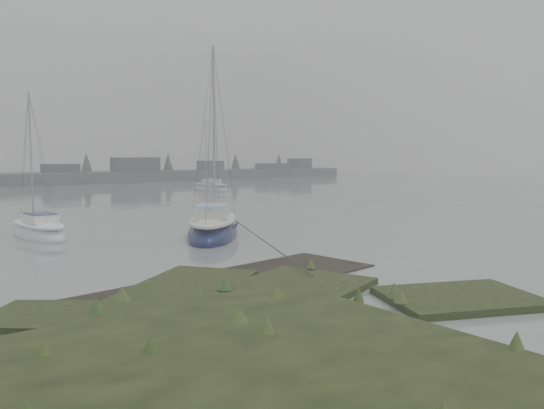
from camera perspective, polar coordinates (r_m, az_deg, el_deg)
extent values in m
plane|color=slate|center=(39.01, -22.55, -0.27)|extent=(160.00, 160.00, 0.00)
cube|color=#4C4F51|center=(78.52, -10.75, 3.03)|extent=(60.00, 8.00, 1.60)
cube|color=#424247|center=(71.45, -21.80, 3.19)|extent=(4.00, 3.00, 2.20)
cube|color=#424247|center=(74.95, -14.47, 3.78)|extent=(6.00, 3.00, 3.00)
cube|color=#424247|center=(80.62, -6.64, 3.82)|extent=(3.00, 3.00, 2.50)
cube|color=#424247|center=(87.57, 0.04, 3.80)|extent=(5.00, 3.00, 2.00)
cube|color=#424247|center=(91.43, 2.99, 4.10)|extent=(3.00, 3.00, 2.80)
cone|color=#384238|center=(74.58, -19.32, 3.95)|extent=(2.00, 2.00, 3.50)
cone|color=#384238|center=(79.36, -11.10, 4.21)|extent=(2.00, 2.00, 3.50)
cone|color=#384238|center=(85.58, -3.94, 4.36)|extent=(2.00, 2.00, 3.50)
cone|color=#384238|center=(91.00, 0.73, 4.42)|extent=(2.00, 2.00, 3.50)
ellipsoid|color=#11173D|center=(23.12, -6.35, -3.14)|extent=(5.49, 6.25, 1.53)
ellipsoid|color=silver|center=(23.04, -6.36, -1.63)|extent=(4.67, 5.36, 0.43)
cube|color=silver|center=(22.73, -6.44, -0.77)|extent=(2.39, 2.54, 0.45)
cube|color=#80A6CA|center=(22.71, -6.44, -0.13)|extent=(2.21, 2.34, 0.07)
cylinder|color=#939399|center=(23.72, -6.27, 8.04)|extent=(0.10, 0.10, 7.20)
cylinder|color=#939399|center=(22.53, -6.49, -0.18)|extent=(1.61, 2.04, 0.08)
ellipsoid|color=silver|center=(24.89, -23.76, -3.02)|extent=(1.89, 4.85, 1.16)
ellipsoid|color=white|center=(24.83, -23.80, -1.96)|extent=(1.53, 4.22, 0.33)
cube|color=white|center=(24.60, -23.67, -1.35)|extent=(1.13, 1.70, 0.34)
cube|color=navy|center=(24.58, -23.69, -0.91)|extent=(1.05, 1.56, 0.05)
cylinder|color=#939399|center=(25.24, -24.50, 4.85)|extent=(0.07, 0.07, 5.44)
cylinder|color=#939399|center=(24.46, -23.59, -0.94)|extent=(0.19, 1.90, 0.06)
ellipsoid|color=#A2A7AB|center=(53.90, -6.63, 1.60)|extent=(2.10, 5.47, 1.30)
ellipsoid|color=silver|center=(53.87, -6.64, 2.15)|extent=(1.70, 4.76, 0.37)
cube|color=silver|center=(53.67, -6.50, 2.49)|extent=(1.26, 1.91, 0.38)
cube|color=#B0B6BB|center=(53.66, -6.50, 2.72)|extent=(1.18, 1.75, 0.06)
cylinder|color=#939399|center=(54.37, -7.10, 5.69)|extent=(0.08, 0.08, 6.14)
cylinder|color=#939399|center=(53.54, -6.41, 2.71)|extent=(0.20, 2.15, 0.07)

